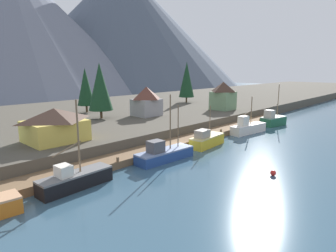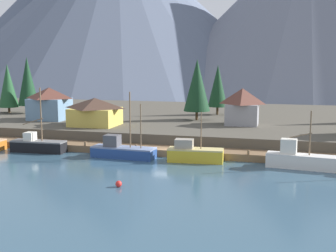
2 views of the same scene
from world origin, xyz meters
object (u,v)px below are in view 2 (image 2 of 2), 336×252
Objects in this scene: house_blue at (49,103)px; house_yellow at (95,111)px; house_grey at (242,106)px; conifer_near_left at (8,86)px; conifer_mid_right at (28,81)px; fishing_boat_blue at (122,150)px; fishing_boat_yellow at (194,154)px; channel_buoy at (119,184)px; conifer_near_right at (197,85)px; conifer_back_left at (218,86)px; fishing_boat_black at (38,145)px; fishing_boat_white at (302,160)px.

house_yellow is (11.77, -5.01, -0.70)m from house_blue.
house_grey is at bearing 3.77° from house_blue.
house_yellow is at bearing -26.48° from conifer_near_left.
house_blue is 13.21m from conifer_mid_right.
conifer_near_left reaches higher than fishing_boat_blue.
house_yellow reaches higher than fishing_boat_yellow.
house_grey is (36.30, 2.39, 0.13)m from house_blue.
fishing_boat_blue reaches higher than channel_buoy.
house_blue is 36.38m from house_grey.
fishing_boat_blue is 26.06m from conifer_near_right.
fishing_boat_yellow is 1.05× the size of house_blue.
conifer_back_left is at bearing 49.99° from house_yellow.
conifer_back_left reaches higher than fishing_boat_blue.
house_blue is 0.69× the size of conifer_back_left.
house_blue is (-31.81, 17.27, 4.53)m from fishing_boat_yellow.
house_yellow is at bearing 69.75° from fishing_boat_black.
fishing_boat_white is at bearing -20.81° from house_blue.
house_blue is at bearing -151.03° from conifer_back_left.
channel_buoy is (14.67, -26.13, -4.60)m from house_yellow.
house_blue reaches higher than fishing_boat_white.
conifer_near_left is at bearing -169.59° from conifer_back_left.
fishing_boat_black reaches higher than house_yellow.
fishing_boat_blue is 1.15× the size of house_yellow.
fishing_boat_yellow is 0.66× the size of conifer_near_right.
channel_buoy is at bearing -39.86° from fishing_boat_black.
fishing_boat_blue is at bearing -126.90° from house_grey.
conifer_near_left reaches higher than house_grey.
house_yellow is at bearing -31.08° from conifer_mid_right.
fishing_boat_black is 19.40m from house_blue.
fishing_boat_blue is 41.14m from conifer_mid_right.
conifer_near_right is (-8.93, 4.33, 3.34)m from house_grey.
fishing_boat_blue reaches higher than house_grey.
conifer_back_left is (18.07, 21.53, 3.61)m from house_yellow.
house_grey is at bearing 31.83° from fishing_boat_black.
conifer_back_left reaches higher than house_yellow.
conifer_near_right reaches higher than fishing_boat_black.
conifer_near_right is at bearing 36.93° from house_yellow.
conifer_near_right is (19.43, 23.80, 8.09)m from fishing_boat_black.
fishing_boat_black reaches higher than house_blue.
house_grey is 0.53× the size of conifer_mid_right.
fishing_boat_white is 0.89× the size of conifer_back_left.
fishing_boat_black reaches higher than fishing_boat_yellow.
fishing_boat_white is at bearing -5.07° from fishing_boat_yellow.
fishing_boat_yellow is 1.18× the size of house_grey.
house_blue is 0.89× the size of house_yellow.
house_grey is at bearing 72.42° from fishing_boat_yellow.
conifer_mid_right reaches higher than house_blue.
conifer_near_left is at bearing 177.87° from conifer_near_right.
conifer_near_left is (-36.41, 25.63, 7.39)m from fishing_boat_blue.
channel_buoy is at bearing -115.90° from fishing_boat_yellow.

